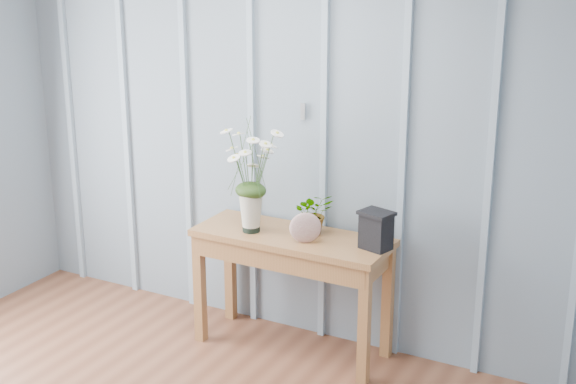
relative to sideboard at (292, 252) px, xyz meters
The scene contains 6 objects.
room_shell 1.74m from the sideboard, 98.52° to the right, with size 4.00×4.50×2.50m.
sideboard is the anchor object (origin of this frame).
daisy_vase 0.59m from the sideboard, 165.09° to the right, with size 0.47×0.36×0.67m.
spider_plant 0.28m from the sideboard, 37.41° to the left, with size 0.23×0.20×0.26m, color #1E3812.
felt_disc_vessel 0.26m from the sideboard, 32.99° to the right, with size 0.19×0.05×0.19m, color #88424E.
carved_box 0.58m from the sideboard, ahead, with size 0.22×0.19×0.22m.
Camera 1 is at (2.25, -1.98, 2.42)m, focal length 50.00 mm.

